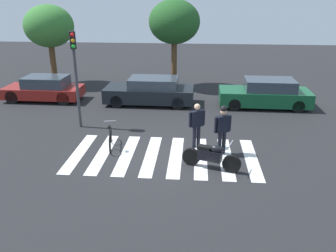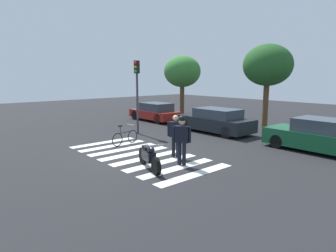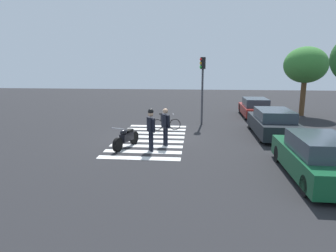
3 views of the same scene
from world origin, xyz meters
name	(u,v)px [view 3 (image 3 of 3)]	position (x,y,z in m)	size (l,w,h in m)	color
ground_plane	(150,139)	(0.00, 0.00, 0.00)	(60.00, 60.00, 0.00)	#232326
police_motorcycle	(126,138)	(1.67, -0.84, 0.45)	(1.96, 0.88, 1.02)	black
leaning_bicycle	(166,124)	(-2.09, 0.58, 0.36)	(0.49, 1.63, 0.98)	black
officer_on_foot	(151,126)	(2.10, 0.35, 1.09)	(0.62, 0.42, 1.86)	black
officer_by_motorcycle	(165,124)	(1.18, 0.88, 1.00)	(0.61, 0.43, 1.73)	black
crosswalk_stripes	(150,139)	(0.00, 0.00, 0.00)	(6.75, 3.38, 0.01)	silver
car_maroon_wagon	(255,108)	(-7.16, 6.46, 0.64)	(4.16, 1.82, 1.33)	black
car_black_suv	(273,123)	(-1.29, 6.28, 0.68)	(4.66, 1.93, 1.41)	black
car_green_compact	(318,158)	(4.68, 6.26, 0.69)	(4.59, 1.89, 1.46)	black
traffic_light_pole	(202,80)	(-3.93, 2.61, 2.77)	(0.31, 0.36, 4.11)	#38383D
street_tree_near	(306,65)	(-7.97, 9.98, 3.61)	(3.00, 3.00, 4.92)	brown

